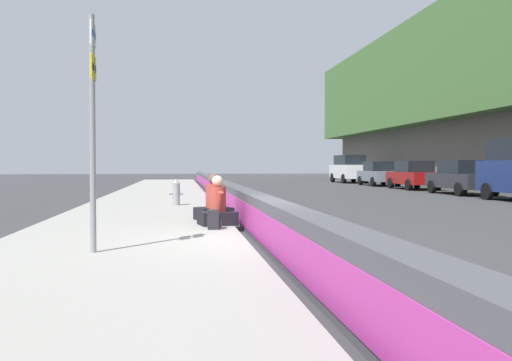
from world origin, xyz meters
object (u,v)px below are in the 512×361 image
at_px(fire_hydrant, 176,192).
at_px(seated_person_foreground, 217,209).
at_px(parked_car_fourth, 462,177).
at_px(route_sign_post, 93,116).
at_px(parked_car_midline, 413,175).
at_px(parked_car_farther, 349,168).
at_px(parked_car_far, 379,174).
at_px(seated_person_middle, 214,205).
at_px(backpack, 214,220).

bearing_deg(fire_hydrant, seated_person_foreground, -170.98).
height_order(seated_person_foreground, parked_car_fourth, parked_car_fourth).
distance_m(route_sign_post, parked_car_fourth, 22.43).
distance_m(seated_person_foreground, parked_car_midline, 22.84).
bearing_deg(route_sign_post, seated_person_foreground, -31.33).
bearing_deg(route_sign_post, parked_car_farther, -23.77).
relative_size(fire_hydrant, parked_car_far, 0.19).
bearing_deg(seated_person_foreground, seated_person_middle, 0.89).
xyz_separation_m(seated_person_foreground, seated_person_middle, (1.11, 0.02, 0.01)).
height_order(seated_person_foreground, seated_person_middle, seated_person_middle).
bearing_deg(seated_person_foreground, parked_car_far, -28.24).
relative_size(fire_hydrant, backpack, 2.20).
height_order(fire_hydrant, seated_person_foreground, seated_person_foreground).
relative_size(fire_hydrant, parked_car_midline, 0.19).
height_order(seated_person_middle, parked_car_fourth, parked_car_fourth).
height_order(fire_hydrant, parked_car_far, parked_car_far).
bearing_deg(seated_person_middle, parked_car_fourth, -47.70).
relative_size(parked_car_far, parked_car_farther, 0.95).
bearing_deg(backpack, parked_car_farther, -22.54).
bearing_deg(parked_car_fourth, backpack, 136.27).
bearing_deg(backpack, route_sign_post, 143.68).
distance_m(backpack, parked_car_far, 28.33).
xyz_separation_m(parked_car_fourth, parked_car_farther, (17.82, 0.06, 0.32)).
bearing_deg(parked_car_fourth, seated_person_middle, 132.30).
xyz_separation_m(route_sign_post, backpack, (2.71, -1.99, -1.88)).
bearing_deg(fire_hydrant, backpack, -173.10).
bearing_deg(route_sign_post, fire_hydrant, -7.02).
distance_m(parked_car_far, parked_car_farther, 6.52).
bearing_deg(fire_hydrant, route_sign_post, 172.98).
distance_m(fire_hydrant, parked_car_farther, 28.44).
distance_m(backpack, parked_car_farther, 34.20).
height_order(seated_person_foreground, backpack, seated_person_foreground).
distance_m(route_sign_post, seated_person_middle, 5.34).
bearing_deg(seated_person_foreground, parked_car_midline, -34.99).
bearing_deg(route_sign_post, parked_car_fourth, -42.62).
bearing_deg(parked_car_farther, seated_person_foreground, 157.16).
height_order(parked_car_midline, parked_car_farther, parked_car_farther).
distance_m(fire_hydrant, seated_person_foreground, 6.09).
distance_m(fire_hydrant, parked_car_fourth, 15.63).
bearing_deg(parked_car_fourth, parked_car_midline, -0.64).
relative_size(backpack, parked_car_farther, 0.08).
xyz_separation_m(route_sign_post, fire_hydrant, (9.50, -1.17, -1.62)).
distance_m(route_sign_post, backpack, 3.85).
distance_m(seated_person_middle, parked_car_farther, 32.42).
height_order(seated_person_foreground, parked_car_farther, parked_car_farther).
relative_size(seated_person_middle, parked_car_far, 0.25).
xyz_separation_m(route_sign_post, parked_car_midline, (22.20, -15.22, -1.35)).
relative_size(fire_hydrant, seated_person_foreground, 0.80).
distance_m(fire_hydrant, seated_person_middle, 4.99).
xyz_separation_m(fire_hydrant, parked_car_far, (18.28, -14.00, 0.27)).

